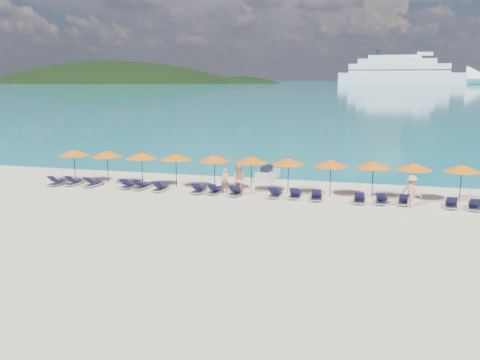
# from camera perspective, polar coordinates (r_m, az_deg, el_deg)

# --- Properties ---
(ground) EXTENTS (1400.00, 1400.00, 0.00)m
(ground) POSITION_cam_1_polar(r_m,az_deg,el_deg) (28.38, -1.58, -3.49)
(ground) COLOR beige
(sea) EXTENTS (1600.00, 1300.00, 0.01)m
(sea) POSITION_cam_1_polar(r_m,az_deg,el_deg) (686.41, 14.63, 10.01)
(sea) COLOR #1FA9B2
(sea) RESTS_ON ground
(headland_main) EXTENTS (374.00, 242.00, 126.50)m
(headland_main) POSITION_cam_1_polar(r_m,az_deg,el_deg) (646.19, -13.53, 6.65)
(headland_main) COLOR black
(headland_main) RESTS_ON ground
(headland_small) EXTENTS (162.00, 126.00, 85.50)m
(headland_small) POSITION_cam_1_polar(r_m,az_deg,el_deg) (608.67, -0.01, 6.98)
(headland_small) COLOR black
(headland_small) RESTS_ON ground
(cruise_ship) EXTENTS (146.28, 27.83, 40.54)m
(cruise_ship) POSITION_cam_1_polar(r_m,az_deg,el_deg) (567.07, 18.10, 10.77)
(cruise_ship) COLOR white
(cruise_ship) RESTS_ON ground
(jetski) EXTENTS (1.29, 2.78, 0.96)m
(jetski) POSITION_cam_1_polar(r_m,az_deg,el_deg) (37.30, 2.94, 0.62)
(jetski) COLOR silver
(jetski) RESTS_ON ground
(beachgoer_a) EXTENTS (0.57, 0.39, 1.53)m
(beachgoer_a) POSITION_cam_1_polar(r_m,az_deg,el_deg) (33.21, -1.59, -0.01)
(beachgoer_a) COLOR tan
(beachgoer_a) RESTS_ON ground
(beachgoer_b) EXTENTS (0.99, 0.64, 1.93)m
(beachgoer_b) POSITION_cam_1_polar(r_m,az_deg,el_deg) (32.12, -0.10, -0.02)
(beachgoer_b) COLOR tan
(beachgoer_b) RESTS_ON ground
(beachgoer_c) EXTENTS (1.27, 0.99, 1.78)m
(beachgoer_c) POSITION_cam_1_polar(r_m,az_deg,el_deg) (30.91, 17.82, -1.13)
(beachgoer_c) COLOR tan
(beachgoer_c) RESTS_ON ground
(umbrella_0) EXTENTS (2.10, 2.10, 2.28)m
(umbrella_0) POSITION_cam_1_polar(r_m,az_deg,el_deg) (38.07, -17.31, 2.82)
(umbrella_0) COLOR black
(umbrella_0) RESTS_ON ground
(umbrella_1) EXTENTS (2.10, 2.10, 2.28)m
(umbrella_1) POSITION_cam_1_polar(r_m,az_deg,el_deg) (36.85, -14.00, 2.73)
(umbrella_1) COLOR black
(umbrella_1) RESTS_ON ground
(umbrella_2) EXTENTS (2.10, 2.10, 2.28)m
(umbrella_2) POSITION_cam_1_polar(r_m,az_deg,el_deg) (35.58, -10.46, 2.59)
(umbrella_2) COLOR black
(umbrella_2) RESTS_ON ground
(umbrella_3) EXTENTS (2.10, 2.10, 2.28)m
(umbrella_3) POSITION_cam_1_polar(r_m,az_deg,el_deg) (34.74, -6.86, 2.50)
(umbrella_3) COLOR black
(umbrella_3) RESTS_ON ground
(umbrella_4) EXTENTS (2.10, 2.10, 2.28)m
(umbrella_4) POSITION_cam_1_polar(r_m,az_deg,el_deg) (33.89, -2.73, 2.35)
(umbrella_4) COLOR black
(umbrella_4) RESTS_ON ground
(umbrella_5) EXTENTS (2.10, 2.10, 2.28)m
(umbrella_5) POSITION_cam_1_polar(r_m,az_deg,el_deg) (33.26, 1.21, 2.20)
(umbrella_5) COLOR black
(umbrella_5) RESTS_ON ground
(umbrella_6) EXTENTS (2.10, 2.10, 2.28)m
(umbrella_6) POSITION_cam_1_polar(r_m,az_deg,el_deg) (32.76, 5.18, 2.02)
(umbrella_6) COLOR black
(umbrella_6) RESTS_ON ground
(umbrella_7) EXTENTS (2.10, 2.10, 2.28)m
(umbrella_7) POSITION_cam_1_polar(r_m,az_deg,el_deg) (32.31, 9.66, 1.79)
(umbrella_7) COLOR black
(umbrella_7) RESTS_ON ground
(umbrella_8) EXTENTS (2.10, 2.10, 2.28)m
(umbrella_8) POSITION_cam_1_polar(r_m,az_deg,el_deg) (32.37, 14.03, 1.63)
(umbrella_8) COLOR black
(umbrella_8) RESTS_ON ground
(umbrella_9) EXTENTS (2.10, 2.10, 2.28)m
(umbrella_9) POSITION_cam_1_polar(r_m,az_deg,el_deg) (32.28, 18.11, 1.39)
(umbrella_9) COLOR black
(umbrella_9) RESTS_ON ground
(umbrella_10) EXTENTS (2.10, 2.10, 2.28)m
(umbrella_10) POSITION_cam_1_polar(r_m,az_deg,el_deg) (32.60, 22.59, 1.18)
(umbrella_10) COLOR black
(umbrella_10) RESTS_ON ground
(lounger_0) EXTENTS (0.69, 1.72, 0.66)m
(lounger_0) POSITION_cam_1_polar(r_m,az_deg,el_deg) (37.44, -18.87, -0.17)
(lounger_0) COLOR silver
(lounger_0) RESTS_ON ground
(lounger_1) EXTENTS (0.63, 1.70, 0.66)m
(lounger_1) POSITION_cam_1_polar(r_m,az_deg,el_deg) (37.10, -17.25, -0.17)
(lounger_1) COLOR silver
(lounger_1) RESTS_ON ground
(lounger_2) EXTENTS (0.79, 1.75, 0.66)m
(lounger_2) POSITION_cam_1_polar(r_m,az_deg,el_deg) (36.31, -15.36, -0.30)
(lounger_2) COLOR silver
(lounger_2) RESTS_ON ground
(lounger_3) EXTENTS (0.66, 1.71, 0.66)m
(lounger_3) POSITION_cam_1_polar(r_m,az_deg,el_deg) (35.23, -11.81, -0.48)
(lounger_3) COLOR silver
(lounger_3) RESTS_ON ground
(lounger_4) EXTENTS (0.78, 1.75, 0.66)m
(lounger_4) POSITION_cam_1_polar(r_m,az_deg,el_deg) (34.81, -10.39, -0.57)
(lounger_4) COLOR silver
(lounger_4) RESTS_ON ground
(lounger_5) EXTENTS (0.63, 1.70, 0.66)m
(lounger_5) POSITION_cam_1_polar(r_m,az_deg,el_deg) (34.02, -8.46, -0.77)
(lounger_5) COLOR silver
(lounger_5) RESTS_ON ground
(lounger_6) EXTENTS (0.64, 1.71, 0.66)m
(lounger_6) POSITION_cam_1_polar(r_m,az_deg,el_deg) (33.18, -4.38, -0.98)
(lounger_6) COLOR silver
(lounger_6) RESTS_ON ground
(lounger_7) EXTENTS (0.63, 1.70, 0.66)m
(lounger_7) POSITION_cam_1_polar(r_m,az_deg,el_deg) (32.90, -2.67, -1.06)
(lounger_7) COLOR silver
(lounger_7) RESTS_ON ground
(lounger_8) EXTENTS (0.64, 1.71, 0.66)m
(lounger_8) POSITION_cam_1_polar(r_m,az_deg,el_deg) (32.41, -0.43, -1.23)
(lounger_8) COLOR silver
(lounger_8) RESTS_ON ground
(lounger_9) EXTENTS (0.65, 1.71, 0.66)m
(lounger_9) POSITION_cam_1_polar(r_m,az_deg,el_deg) (31.98, 3.81, -1.43)
(lounger_9) COLOR silver
(lounger_9) RESTS_ON ground
(lounger_10) EXTENTS (0.72, 1.73, 0.66)m
(lounger_10) POSITION_cam_1_polar(r_m,az_deg,el_deg) (31.87, 5.92, -1.50)
(lounger_10) COLOR silver
(lounger_10) RESTS_ON ground
(lounger_11) EXTENTS (0.79, 1.75, 0.66)m
(lounger_11) POSITION_cam_1_polar(r_m,az_deg,el_deg) (31.54, 8.15, -1.69)
(lounger_11) COLOR silver
(lounger_11) RESTS_ON ground
(lounger_12) EXTENTS (0.64, 1.71, 0.66)m
(lounger_12) POSITION_cam_1_polar(r_m,az_deg,el_deg) (31.27, 12.63, -1.95)
(lounger_12) COLOR silver
(lounger_12) RESTS_ON ground
(lounger_13) EXTENTS (0.72, 1.73, 0.66)m
(lounger_13) POSITION_cam_1_polar(r_m,az_deg,el_deg) (31.36, 14.87, -2.02)
(lounger_13) COLOR silver
(lounger_13) RESTS_ON ground
(lounger_14) EXTENTS (0.71, 1.73, 0.66)m
(lounger_14) POSITION_cam_1_polar(r_m,az_deg,el_deg) (31.51, 17.13, -2.08)
(lounger_14) COLOR silver
(lounger_14) RESTS_ON ground
(lounger_15) EXTENTS (0.75, 1.74, 0.66)m
(lounger_15) POSITION_cam_1_polar(r_m,az_deg,el_deg) (31.61, 21.62, -2.33)
(lounger_15) COLOR silver
(lounger_15) RESTS_ON ground
(lounger_16) EXTENTS (0.77, 1.75, 0.66)m
(lounger_16) POSITION_cam_1_polar(r_m,az_deg,el_deg) (31.63, 23.74, -2.48)
(lounger_16) COLOR silver
(lounger_16) RESTS_ON ground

